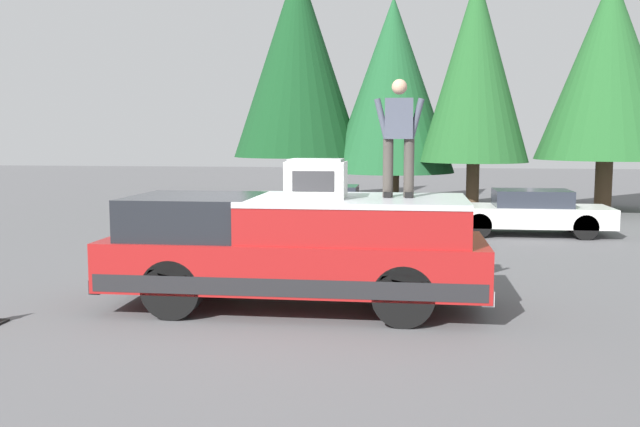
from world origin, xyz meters
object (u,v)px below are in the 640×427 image
object	(u,v)px
person_on_truck_bed	(399,135)
parked_car_maroon	(321,206)
pickup_truck	(296,249)
compressor_unit	(316,179)
parked_car_white	(528,212)

from	to	relation	value
person_on_truck_bed	parked_car_maroon	xyz separation A→B (m)	(8.91, 2.28, -1.97)
pickup_truck	parked_car_maroon	size ratio (longest dim) A/B	1.35
parked_car_maroon	compressor_unit	bearing A→B (deg)	-173.07
compressor_unit	person_on_truck_bed	xyz separation A→B (m)	(0.30, -1.16, 0.62)
pickup_truck	person_on_truck_bed	size ratio (longest dim) A/B	3.28
person_on_truck_bed	parked_car_white	distance (m)	8.92
person_on_truck_bed	parked_car_maroon	bearing A→B (deg)	14.35
pickup_truck	parked_car_maroon	distance (m)	9.07
pickup_truck	parked_car_white	xyz separation A→B (m)	(8.22, -4.67, -0.29)
parked_car_maroon	person_on_truck_bed	bearing A→B (deg)	-165.65
person_on_truck_bed	parked_car_maroon	distance (m)	9.41
parked_car_maroon	parked_car_white	bearing A→B (deg)	-98.45
pickup_truck	compressor_unit	distance (m)	1.12
compressor_unit	parked_car_white	size ratio (longest dim) A/B	0.20
compressor_unit	parked_car_maroon	size ratio (longest dim) A/B	0.20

